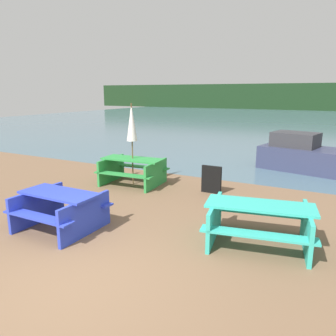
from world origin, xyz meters
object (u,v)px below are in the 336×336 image
(picnic_table_blue, at_px, (60,207))
(boat, at_px, (309,156))
(picnic_table_green, at_px, (133,169))
(umbrella_white, at_px, (132,123))
(picnic_table_teal, at_px, (259,220))
(signboard, at_px, (211,179))

(picnic_table_blue, xyz_separation_m, boat, (3.86, 7.73, 0.05))
(picnic_table_green, xyz_separation_m, umbrella_white, (0.00, 0.00, 1.35))
(picnic_table_blue, relative_size, picnic_table_teal, 0.75)
(umbrella_white, height_order, signboard, umbrella_white)
(picnic_table_green, relative_size, umbrella_white, 0.80)
(picnic_table_teal, xyz_separation_m, signboard, (-1.84, 2.50, -0.08))
(picnic_table_blue, relative_size, signboard, 2.12)
(picnic_table_blue, height_order, picnic_table_green, picnic_table_green)
(picnic_table_blue, relative_size, boat, 0.44)
(picnic_table_blue, distance_m, picnic_table_green, 3.46)
(umbrella_white, distance_m, boat, 6.32)
(picnic_table_blue, bearing_deg, umbrella_white, 99.42)
(picnic_table_green, height_order, signboard, picnic_table_green)
(picnic_table_blue, height_order, signboard, picnic_table_blue)
(signboard, bearing_deg, picnic_table_blue, -116.19)
(signboard, bearing_deg, umbrella_white, -173.68)
(picnic_table_teal, bearing_deg, picnic_table_blue, -162.11)
(picnic_table_green, bearing_deg, picnic_table_teal, -27.94)
(boat, relative_size, signboard, 4.82)
(picnic_table_teal, relative_size, picnic_table_green, 1.11)
(picnic_table_green, distance_m, signboard, 2.39)
(picnic_table_teal, distance_m, signboard, 3.10)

